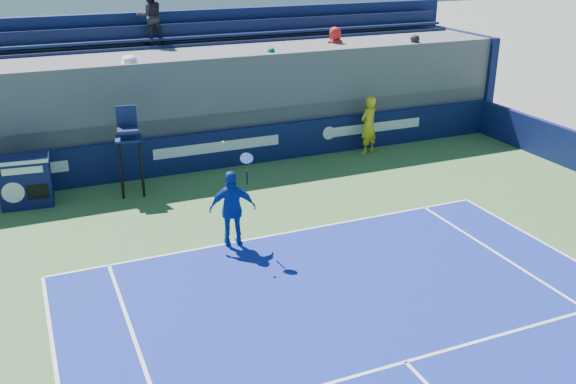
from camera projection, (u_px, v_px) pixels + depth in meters
name	position (u px, v px, depth m)	size (l,w,h in m)	color
ball_person	(368.00, 125.00, 21.01)	(0.70, 0.46, 1.91)	yellow
back_hoarding	(217.00, 150.00, 19.80)	(20.40, 0.21, 1.20)	#0B1341
match_clock	(25.00, 180.00, 16.94)	(1.38, 0.84, 1.40)	#0E1348
umpire_chair	(129.00, 142.00, 17.46)	(0.80, 0.80, 2.48)	black
tennis_player	(233.00, 209.00, 14.69)	(1.15, 0.70, 2.57)	#13379E
stadium_seating	(197.00, 96.00, 21.08)	(21.00, 4.05, 5.22)	#535358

